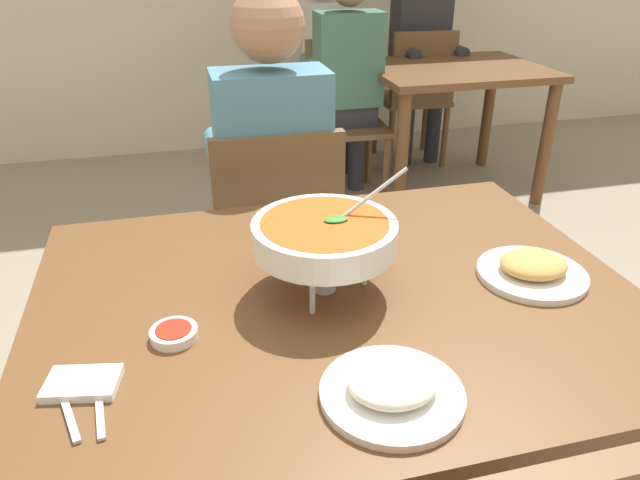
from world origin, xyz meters
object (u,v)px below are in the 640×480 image
(sauce_dish, at_px, (174,333))
(patron_bg_left, at_px, (346,72))
(appetizer_plate, at_px, (532,269))
(chair_bg_right, at_px, (330,92))
(chair_bg_left, at_px, (344,110))
(chair_bg_middle, at_px, (416,91))
(dining_table_main, at_px, (337,331))
(rice_plate, at_px, (389,388))
(diner_main, at_px, (271,167))
(curry_bowl, at_px, (325,236))
(patron_bg_middle, at_px, (421,51))
(chair_diner_main, at_px, (276,235))
(dining_table_far, at_px, (454,90))
(patron_bg_right, at_px, (330,56))

(sauce_dish, bearing_deg, patron_bg_left, 66.04)
(appetizer_plate, height_order, chair_bg_right, chair_bg_right)
(chair_bg_left, bearing_deg, chair_bg_middle, 29.75)
(dining_table_main, distance_m, rice_plate, 0.35)
(diner_main, height_order, chair_bg_left, diner_main)
(dining_table_main, relative_size, chair_bg_middle, 1.42)
(sauce_dish, bearing_deg, diner_main, 68.94)
(rice_plate, bearing_deg, chair_bg_right, 76.64)
(curry_bowl, height_order, patron_bg_middle, patron_bg_middle)
(chair_diner_main, distance_m, appetizer_plate, 0.97)
(appetizer_plate, distance_m, dining_table_far, 2.36)
(dining_table_far, bearing_deg, dining_table_main, -121.51)
(appetizer_plate, distance_m, sauce_dish, 0.78)
(chair_bg_right, height_order, patron_bg_middle, patron_bg_middle)
(chair_bg_right, bearing_deg, diner_main, -110.63)
(rice_plate, distance_m, patron_bg_middle, 3.33)
(patron_bg_middle, bearing_deg, patron_bg_right, -177.02)
(chair_bg_left, height_order, patron_bg_right, patron_bg_right)
(chair_bg_left, bearing_deg, chair_bg_right, 85.19)
(dining_table_main, xyz_separation_m, patron_bg_middle, (1.34, 2.72, 0.09))
(diner_main, height_order, patron_bg_middle, same)
(appetizer_plate, xyz_separation_m, chair_bg_left, (0.25, 2.32, -0.27))
(chair_diner_main, height_order, diner_main, diner_main)
(curry_bowl, bearing_deg, appetizer_plate, -7.84)
(dining_table_main, distance_m, diner_main, 0.82)
(patron_bg_right, bearing_deg, patron_bg_left, -94.23)
(chair_bg_middle, bearing_deg, chair_diner_main, -124.96)
(chair_diner_main, distance_m, diner_main, 0.24)
(rice_plate, distance_m, chair_bg_right, 3.15)
(curry_bowl, height_order, dining_table_far, curry_bowl)
(curry_bowl, relative_size, chair_bg_right, 0.37)
(rice_plate, distance_m, patron_bg_right, 3.10)
(chair_bg_middle, distance_m, patron_bg_left, 0.77)
(dining_table_main, xyz_separation_m, curry_bowl, (-0.02, 0.02, 0.23))
(chair_bg_left, bearing_deg, patron_bg_left, -98.68)
(patron_bg_middle, bearing_deg, chair_diner_main, -124.65)
(diner_main, distance_m, patron_bg_left, 1.55)
(rice_plate, relative_size, appetizer_plate, 1.00)
(sauce_dish, xyz_separation_m, chair_bg_middle, (1.63, 2.69, -0.26))
(diner_main, bearing_deg, curry_bowl, -91.71)
(diner_main, relative_size, rice_plate, 5.46)
(curry_bowl, distance_m, patron_bg_middle, 3.03)
(diner_main, height_order, chair_bg_right, diner_main)
(diner_main, height_order, chair_bg_middle, diner_main)
(diner_main, relative_size, curry_bowl, 3.94)
(sauce_dish, relative_size, patron_bg_right, 0.07)
(appetizer_plate, bearing_deg, chair_bg_middle, 72.33)
(dining_table_far, bearing_deg, appetizer_plate, -111.84)
(chair_diner_main, distance_m, sauce_dish, 0.96)
(dining_table_main, height_order, chair_bg_middle, chair_bg_middle)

